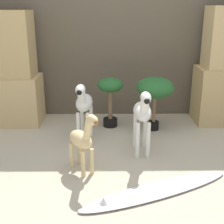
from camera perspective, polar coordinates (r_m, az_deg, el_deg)
name	(u,v)px	position (r m, az deg, el deg)	size (l,w,h in m)	color
ground_plane	(123,173)	(2.75, 1.97, -11.13)	(14.00, 14.00, 0.00)	#B2A88E
wall_back	(118,29)	(3.98, 1.11, 14.97)	(6.40, 0.08, 2.20)	brown
rock_pillar_left	(5,73)	(3.92, -18.96, 6.75)	(0.79, 0.46, 1.33)	tan
zebra_right	(143,112)	(2.94, 5.63, -0.07)	(0.17, 0.48, 0.67)	white
zebra_left	(84,104)	(3.20, -5.19, 1.55)	(0.19, 0.49, 0.67)	white
giraffe_figurine	(83,139)	(2.65, -5.40, -4.98)	(0.32, 0.40, 0.57)	#E0C184
potted_palm_front	(155,89)	(3.53, 7.90, 4.18)	(0.42, 0.42, 0.62)	black
potted_palm_back	(110,91)	(3.62, -0.33, 3.78)	(0.30, 0.30, 0.59)	black
surfboard	(157,190)	(2.52, 8.18, -13.94)	(1.29, 0.74, 0.07)	silver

